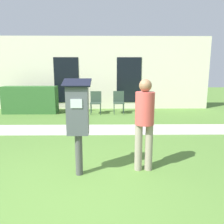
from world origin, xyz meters
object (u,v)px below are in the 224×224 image
outdoor_chair_right (119,100)px  parking_meter (78,115)px  person_standing (144,118)px  outdoor_chair_left (73,100)px  outdoor_chair_middle (96,101)px

outdoor_chair_right → parking_meter: bearing=-77.9°
person_standing → outdoor_chair_left: 5.67m
person_standing → outdoor_chair_left: size_ratio=1.76×
outdoor_chair_left → outdoor_chair_middle: 0.93m
person_standing → outdoor_chair_middle: (-1.13, 5.18, -0.40)m
outdoor_chair_left → outdoor_chair_right: same height
outdoor_chair_middle → outdoor_chair_right: bearing=-0.7°
outdoor_chair_left → outdoor_chair_right: size_ratio=1.00×
parking_meter → outdoor_chair_left: bearing=100.0°
parking_meter → outdoor_chair_right: bearing=80.5°
person_standing → outdoor_chair_right: size_ratio=1.76×
person_standing → outdoor_chair_left: bearing=140.5°
outdoor_chair_middle → parking_meter: bearing=-92.3°
parking_meter → person_standing: 1.11m
parking_meter → outdoor_chair_middle: parking_meter is taller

